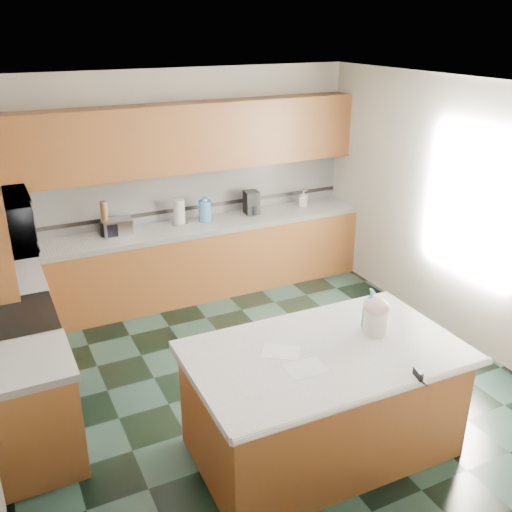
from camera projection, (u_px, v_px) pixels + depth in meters
floor at (258, 378)px, 5.49m from camera, size 4.60×4.60×0.00m
ceiling at (259, 88)px, 4.45m from camera, size 4.60×4.60×0.00m
wall_back at (173, 185)px, 6.89m from camera, size 4.60×0.04×2.70m
wall_front at (451, 392)px, 3.05m from camera, size 4.60×0.04×2.70m
wall_right at (458, 212)px, 5.92m from camera, size 0.04×4.60×2.70m
back_base_cab at (186, 264)px, 6.98m from camera, size 4.60×0.60×0.86m
back_countertop at (184, 229)px, 6.80m from camera, size 4.60×0.64×0.06m
back_upper_cab at (175, 139)px, 6.51m from camera, size 4.60×0.33×0.78m
back_backsplash at (174, 195)px, 6.91m from camera, size 4.60×0.02×0.63m
back_accent_band at (175, 210)px, 6.98m from camera, size 4.60×0.01×0.05m
left_base_cab_rear at (17, 325)px, 5.57m from camera, size 0.60×0.82×0.86m
left_counter_rear at (9, 283)px, 5.40m from camera, size 0.64×0.82×0.06m
left_base_cab_front at (36, 415)px, 4.31m from camera, size 0.60×0.72×0.86m
left_counter_front at (26, 363)px, 4.13m from camera, size 0.64×0.72×0.06m
range_body at (25, 365)px, 4.91m from camera, size 0.60×0.76×0.88m
range_oven_door at (61, 361)px, 5.05m from camera, size 0.02×0.68×0.55m
range_cooktop at (17, 318)px, 4.74m from camera, size 0.62×0.78×0.04m
range_handle at (58, 322)px, 4.92m from camera, size 0.02×0.66×0.02m
island_base at (322, 403)px, 4.44m from camera, size 1.97×1.15×0.86m
island_top at (325, 353)px, 4.26m from camera, size 2.07×1.25×0.06m
island_bullnose at (374, 397)px, 3.76m from camera, size 2.05×0.10×0.06m
treat_jar at (375, 321)px, 4.45m from camera, size 0.20×0.20×0.20m
treat_jar_lid at (377, 307)px, 4.40m from camera, size 0.21×0.21×0.13m
treat_jar_knob at (377, 301)px, 4.38m from camera, size 0.07×0.02×0.02m
treat_jar_knob_end_l at (373, 302)px, 4.37m from camera, size 0.04×0.04×0.04m
treat_jar_knob_end_r at (381, 300)px, 4.39m from camera, size 0.04×0.04×0.04m
soap_bottle_island at (370, 309)px, 4.47m from camera, size 0.16×0.16×0.34m
paper_sheet_a at (305, 368)px, 4.01m from camera, size 0.29×0.22×0.00m
paper_sheet_b at (281, 352)px, 4.22m from camera, size 0.34×0.33×0.00m
clamp_body at (418, 376)px, 3.92m from camera, size 0.05×0.11×0.09m
clamp_handle at (424, 383)px, 3.87m from camera, size 0.02×0.07×0.02m
knife_block at (20, 241)px, 6.06m from camera, size 0.14×0.17×0.22m
utensil_crock at (106, 229)px, 6.46m from camera, size 0.13×0.13×0.16m
utensil_bundle at (104, 212)px, 6.38m from camera, size 0.08×0.08×0.24m
toaster_oven at (118, 227)px, 6.48m from camera, size 0.34×0.24×0.19m
toaster_oven_door at (120, 230)px, 6.40m from camera, size 0.28×0.01×0.15m
paper_towel at (179, 212)px, 6.81m from camera, size 0.14×0.14×0.30m
paper_towel_base at (180, 223)px, 6.87m from camera, size 0.20×0.20×0.01m
water_jug at (205, 211)px, 6.91m from camera, size 0.16×0.16×0.26m
water_jug_neck at (205, 199)px, 6.86m from camera, size 0.07×0.07×0.04m
coffee_maker at (252, 202)px, 7.19m from camera, size 0.19×0.20×0.29m
coffee_carafe at (253, 210)px, 7.18m from camera, size 0.12×0.12×0.12m
soap_bottle_back at (303, 198)px, 7.48m from camera, size 0.14×0.14×0.22m
soap_back_cap at (304, 189)px, 7.43m from camera, size 0.02×0.02×0.03m
window_light_proxy at (473, 204)px, 5.68m from camera, size 0.02×1.40×1.10m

